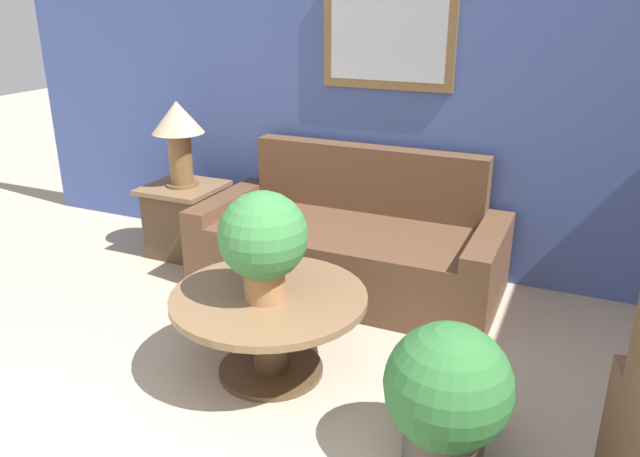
{
  "coord_description": "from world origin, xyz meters",
  "views": [
    {
      "loc": [
        1.1,
        -0.88,
        1.94
      ],
      "look_at": [
        -0.35,
        2.35,
        0.6
      ],
      "focal_mm": 35.0,
      "sensor_mm": 36.0,
      "label": 1
    }
  ],
  "objects_px": {
    "side_table": "(185,219)",
    "table_lamp": "(178,129)",
    "potted_plant_on_table": "(263,240)",
    "potted_plant_floor": "(447,394)",
    "coffee_table": "(269,316)",
    "couch_main": "(349,245)"
  },
  "relations": [
    {
      "from": "potted_plant_on_table",
      "to": "potted_plant_floor",
      "type": "height_order",
      "value": "potted_plant_on_table"
    },
    {
      "from": "table_lamp",
      "to": "potted_plant_floor",
      "type": "height_order",
      "value": "table_lamp"
    },
    {
      "from": "couch_main",
      "to": "potted_plant_floor",
      "type": "height_order",
      "value": "couch_main"
    },
    {
      "from": "coffee_table",
      "to": "potted_plant_floor",
      "type": "bearing_deg",
      "value": -17.27
    },
    {
      "from": "couch_main",
      "to": "potted_plant_on_table",
      "type": "distance_m",
      "value": 1.35
    },
    {
      "from": "side_table",
      "to": "potted_plant_on_table",
      "type": "bearing_deg",
      "value": -41.57
    },
    {
      "from": "coffee_table",
      "to": "potted_plant_on_table",
      "type": "xyz_separation_m",
      "value": [
        0.01,
        -0.05,
        0.46
      ]
    },
    {
      "from": "potted_plant_on_table",
      "to": "couch_main",
      "type": "bearing_deg",
      "value": 91.4
    },
    {
      "from": "coffee_table",
      "to": "table_lamp",
      "type": "xyz_separation_m",
      "value": [
        -1.41,
        1.21,
        0.65
      ]
    },
    {
      "from": "couch_main",
      "to": "side_table",
      "type": "height_order",
      "value": "couch_main"
    },
    {
      "from": "potted_plant_on_table",
      "to": "table_lamp",
      "type": "bearing_deg",
      "value": 138.43
    },
    {
      "from": "side_table",
      "to": "potted_plant_on_table",
      "type": "xyz_separation_m",
      "value": [
        1.42,
        -1.26,
        0.51
      ]
    },
    {
      "from": "coffee_table",
      "to": "potted_plant_on_table",
      "type": "height_order",
      "value": "potted_plant_on_table"
    },
    {
      "from": "coffee_table",
      "to": "side_table",
      "type": "xyz_separation_m",
      "value": [
        -1.41,
        1.21,
        -0.06
      ]
    },
    {
      "from": "couch_main",
      "to": "table_lamp",
      "type": "relative_size",
      "value": 3.22
    },
    {
      "from": "table_lamp",
      "to": "coffee_table",
      "type": "bearing_deg",
      "value": -40.56
    },
    {
      "from": "couch_main",
      "to": "potted_plant_floor",
      "type": "distance_m",
      "value": 1.85
    },
    {
      "from": "couch_main",
      "to": "potted_plant_floor",
      "type": "xyz_separation_m",
      "value": [
        1.05,
        -1.53,
        0.07
      ]
    },
    {
      "from": "coffee_table",
      "to": "side_table",
      "type": "distance_m",
      "value": 1.86
    },
    {
      "from": "coffee_table",
      "to": "potted_plant_floor",
      "type": "relative_size",
      "value": 1.54
    },
    {
      "from": "side_table",
      "to": "table_lamp",
      "type": "xyz_separation_m",
      "value": [
        0.0,
        -0.0,
        0.71
      ]
    },
    {
      "from": "couch_main",
      "to": "coffee_table",
      "type": "xyz_separation_m",
      "value": [
        0.02,
        -1.21,
        0.05
      ]
    }
  ]
}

